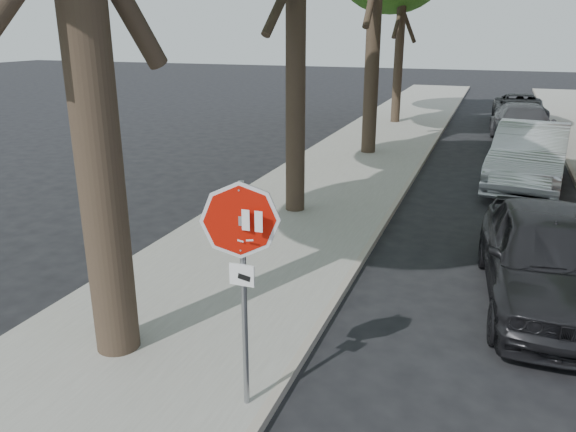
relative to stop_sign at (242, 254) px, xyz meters
name	(u,v)px	position (x,y,z in m)	size (l,w,h in m)	color
ground	(305,425)	(0.70, 0.03, -1.95)	(120.00, 120.00, 0.00)	black
sidewalk_left	(351,166)	(-1.80, 12.03, -1.89)	(4.00, 55.00, 0.12)	gray
curb_left	(417,171)	(0.25, 12.03, -1.88)	(0.12, 55.00, 0.13)	#9E9384
stop_sign	(242,254)	(0.00, 0.00, 0.00)	(0.76, 0.34, 2.61)	gray
car_a	(547,257)	(3.30, 4.09, -1.16)	(1.85, 4.60, 1.57)	black
car_b	(529,156)	(3.30, 11.57, -1.09)	(1.81, 5.19, 1.71)	#B0B4B9
car_c	(523,126)	(3.30, 17.73, -1.21)	(2.08, 5.11, 1.48)	#414145
car_d	(519,109)	(3.30, 23.00, -1.28)	(2.22, 4.83, 1.34)	black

